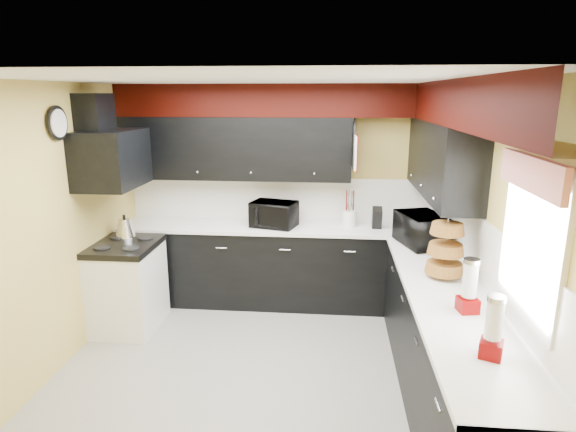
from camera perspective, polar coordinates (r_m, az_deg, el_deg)
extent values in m
plane|color=gray|center=(4.48, -3.28, -18.01)|extent=(3.60, 3.60, 0.00)
cube|color=#E0C666|center=(5.69, -0.79, 2.69)|extent=(3.60, 0.06, 2.50)
cube|color=#E0C666|center=(4.10, 22.23, -3.02)|extent=(0.06, 3.60, 2.50)
cube|color=#E0C666|center=(4.59, -26.36, -1.68)|extent=(0.06, 3.60, 2.50)
cube|color=white|center=(3.79, -3.83, 15.85)|extent=(3.60, 3.60, 0.06)
cube|color=black|center=(5.63, -1.09, -5.94)|extent=(3.60, 0.60, 0.90)
cube|color=black|center=(4.06, 18.17, -15.11)|extent=(0.60, 3.00, 0.90)
cube|color=white|center=(5.48, -1.11, -1.32)|extent=(3.62, 0.64, 0.04)
cube|color=white|center=(3.86, 18.71, -8.99)|extent=(0.64, 3.02, 0.04)
cube|color=white|center=(5.70, -0.80, 2.08)|extent=(3.60, 0.02, 0.50)
cube|color=white|center=(4.11, 22.01, -3.82)|extent=(0.02, 3.60, 0.50)
cube|color=black|center=(5.51, -6.23, 8.01)|extent=(2.60, 0.35, 0.70)
cube|color=black|center=(4.80, 17.80, 6.49)|extent=(0.35, 1.80, 0.70)
cube|color=black|center=(5.40, -1.04, 13.55)|extent=(3.60, 0.36, 0.35)
cube|color=black|center=(3.71, 21.89, 12.22)|extent=(0.36, 3.24, 0.35)
cube|color=white|center=(5.33, -18.42, -8.10)|extent=(0.60, 0.75, 0.86)
cube|color=black|center=(5.18, -18.82, -3.38)|extent=(0.62, 0.77, 0.06)
cube|color=black|center=(5.02, -20.16, 6.38)|extent=(0.50, 0.78, 0.55)
cube|color=black|center=(5.04, -21.93, 11.07)|extent=(0.24, 0.40, 0.40)
cube|color=red|center=(3.10, 26.88, 4.49)|extent=(0.04, 0.88, 0.20)
cube|color=white|center=(5.09, 8.00, 7.44)|extent=(0.03, 0.26, 0.35)
imported|color=black|center=(5.41, -1.71, 0.22)|extent=(0.58, 0.52, 0.28)
imported|color=black|center=(4.92, 15.61, -1.58)|extent=(0.53, 0.65, 0.31)
cylinder|color=white|center=(5.48, 7.30, -0.26)|extent=(0.21, 0.21, 0.18)
cube|color=black|center=(5.43, 10.49, -0.25)|extent=(0.11, 0.15, 0.23)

